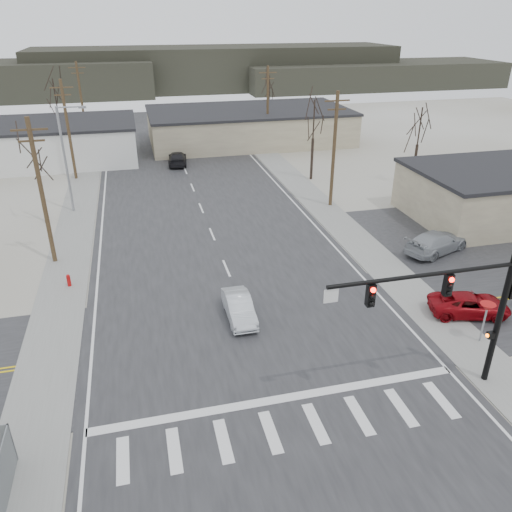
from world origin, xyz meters
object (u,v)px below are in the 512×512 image
at_px(fire_hydrant, 69,280).
at_px(car_parked_silver, 437,242).
at_px(traffic_signal_mast, 467,300).
at_px(car_parked_red, 469,305).
at_px(car_far_a, 177,158).
at_px(sedan_crossing, 239,308).
at_px(car_far_b, 124,119).

bearing_deg(fire_hydrant, car_parked_silver, -2.45).
xyz_separation_m(traffic_signal_mast, car_parked_red, (4.61, 5.20, -4.01)).
distance_m(traffic_signal_mast, car_far_a, 42.05).
relative_size(car_far_a, car_parked_silver, 0.92).
bearing_deg(car_parked_silver, fire_hydrant, 66.27).
relative_size(sedan_crossing, car_far_a, 0.81).
bearing_deg(fire_hydrant, sedan_crossing, -32.38).
bearing_deg(sedan_crossing, fire_hydrant, 147.75).
bearing_deg(car_far_b, traffic_signal_mast, -71.79).
bearing_deg(car_parked_silver, car_far_a, 8.34).
distance_m(fire_hydrant, car_parked_red, 24.43).
xyz_separation_m(fire_hydrant, car_far_b, (3.95, 52.82, 0.22)).
relative_size(traffic_signal_mast, car_far_b, 2.45).
relative_size(traffic_signal_mast, sedan_crossing, 2.23).
bearing_deg(fire_hydrant, car_parked_red, -21.62).
distance_m(traffic_signal_mast, sedan_crossing, 12.22).
distance_m(car_far_a, car_parked_silver, 32.08).
xyz_separation_m(sedan_crossing, car_parked_red, (12.94, -2.81, -0.04)).
xyz_separation_m(fire_hydrant, car_parked_silver, (25.51, -1.09, 0.36)).
bearing_deg(car_far_a, car_parked_silver, 125.60).
height_order(traffic_signal_mast, car_parked_silver, traffic_signal_mast).
height_order(traffic_signal_mast, car_far_a, traffic_signal_mast).
height_order(car_parked_red, car_parked_silver, car_parked_silver).
distance_m(fire_hydrant, car_far_b, 52.96).
relative_size(sedan_crossing, car_parked_silver, 0.75).
xyz_separation_m(traffic_signal_mast, car_far_b, (-14.14, 67.02, -4.01)).
bearing_deg(car_far_b, car_parked_silver, -61.92).
distance_m(traffic_signal_mast, car_parked_silver, 15.55).
xyz_separation_m(fire_hydrant, car_far_a, (9.65, 26.80, 0.31)).
bearing_deg(traffic_signal_mast, car_parked_silver, 60.52).
relative_size(traffic_signal_mast, fire_hydrant, 10.29).
bearing_deg(car_parked_silver, traffic_signal_mast, 129.23).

